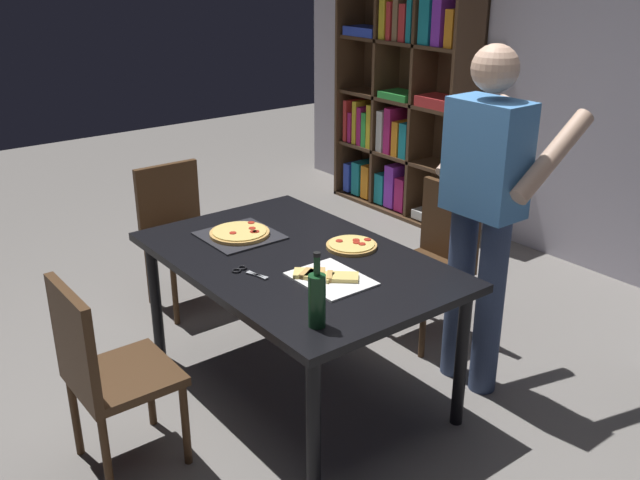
{
  "coord_description": "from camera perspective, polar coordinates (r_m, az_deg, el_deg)",
  "views": [
    {
      "loc": [
        2.57,
        -1.84,
        2.12
      ],
      "look_at": [
        0.0,
        0.15,
        0.8
      ],
      "focal_mm": 39.67,
      "sensor_mm": 36.0,
      "label": 1
    }
  ],
  "objects": [
    {
      "name": "pepperoni_pizza_on_tray",
      "position": [
        3.7,
        -6.5,
        0.5
      ],
      "size": [
        0.37,
        0.37,
        0.04
      ],
      "color": "#2D2D33",
      "rests_on": "dining_table"
    },
    {
      "name": "person_serving_pizza",
      "position": [
        3.52,
        13.17,
        2.97
      ],
      "size": [
        0.55,
        0.54,
        1.75
      ],
      "color": "#38476B",
      "rests_on": "ground_plane"
    },
    {
      "name": "chair_near_camera",
      "position": [
        3.14,
        -17.1,
        -9.74
      ],
      "size": [
        0.42,
        0.42,
        0.9
      ],
      "color": "#472D19",
      "rests_on": "ground_plane"
    },
    {
      "name": "kitchen_scissors",
      "position": [
        3.29,
        -6.02,
        -2.52
      ],
      "size": [
        0.2,
        0.1,
        0.01
      ],
      "color": "silver",
      "rests_on": "dining_table"
    },
    {
      "name": "ground_plane",
      "position": [
        3.8,
        -1.83,
        -11.77
      ],
      "size": [
        12.0,
        12.0,
        0.0
      ],
      "primitive_type": "plane",
      "color": "gray"
    },
    {
      "name": "bookshelf",
      "position": [
        6.13,
        6.75,
        10.77
      ],
      "size": [
        1.4,
        0.35,
        1.95
      ],
      "color": "#513823",
      "rests_on": "ground_plane"
    },
    {
      "name": "wine_bottle",
      "position": [
        2.76,
        -0.24,
        -4.76
      ],
      "size": [
        0.07,
        0.07,
        0.32
      ],
      "color": "#194723",
      "rests_on": "dining_table"
    },
    {
      "name": "chair_left_end",
      "position": [
        4.56,
        -11.42,
        1.01
      ],
      "size": [
        0.42,
        0.42,
        0.9
      ],
      "color": "#472D19",
      "rests_on": "ground_plane"
    },
    {
      "name": "back_wall",
      "position": [
        5.18,
        22.55,
        12.5
      ],
      "size": [
        6.4,
        0.1,
        2.8
      ],
      "primitive_type": "cube",
      "color": "#BCB7C6",
      "rests_on": "ground_plane"
    },
    {
      "name": "chair_far_side",
      "position": [
        4.15,
        9.34,
        -0.98
      ],
      "size": [
        0.42,
        0.42,
        0.9
      ],
      "color": "#472D19",
      "rests_on": "ground_plane"
    },
    {
      "name": "second_pizza_plain",
      "position": [
        3.54,
        2.57,
        -0.44
      ],
      "size": [
        0.26,
        0.26,
        0.03
      ],
      "color": "tan",
      "rests_on": "dining_table"
    },
    {
      "name": "pizza_slices_on_towel",
      "position": [
        3.2,
        0.57,
        -3.03
      ],
      "size": [
        0.36,
        0.28,
        0.03
      ],
      "color": "white",
      "rests_on": "dining_table"
    },
    {
      "name": "dining_table",
      "position": [
        3.47,
        -1.96,
        -2.42
      ],
      "size": [
        1.59,
        1.03,
        0.75
      ],
      "color": "black",
      "rests_on": "ground_plane"
    }
  ]
}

